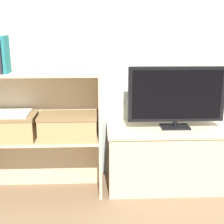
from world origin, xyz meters
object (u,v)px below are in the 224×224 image
(baby_monitor, at_px, (92,65))
(laptop, at_px, (6,114))
(book_charcoal, at_px, (2,56))
(storage_basket_right, at_px, (68,125))
(tv_stand, at_px, (173,156))
(book_teal, at_px, (6,55))
(tv, at_px, (177,96))
(storage_basket_left, at_px, (7,126))

(baby_monitor, distance_m, laptop, 0.72)
(book_charcoal, height_order, storage_basket_right, book_charcoal)
(tv_stand, relative_size, book_teal, 4.16)
(tv, distance_m, baby_monitor, 0.69)
(tv, relative_size, book_teal, 2.90)
(baby_monitor, relative_size, laptop, 0.39)
(storage_basket_left, bearing_deg, storage_basket_right, 0.00)
(book_charcoal, distance_m, book_teal, 0.03)
(tv_stand, height_order, laptop, laptop)
(tv_stand, distance_m, tv, 0.50)
(book_teal, distance_m, storage_basket_right, 0.66)
(book_teal, bearing_deg, tv_stand, 5.52)
(tv, bearing_deg, book_teal, -174.56)
(book_charcoal, xyz_separation_m, storage_basket_left, (-0.02, 0.02, -0.51))
(storage_basket_left, bearing_deg, book_charcoal, -52.33)
(baby_monitor, xyz_separation_m, storage_basket_right, (-0.18, -0.01, -0.44))
(tv_stand, height_order, book_charcoal, book_charcoal)
(tv_stand, relative_size, storage_basket_left, 2.49)
(book_teal, height_order, storage_basket_right, book_teal)
(tv_stand, height_order, tv, tv)
(baby_monitor, height_order, storage_basket_left, baby_monitor)
(tv_stand, bearing_deg, baby_monitor, -172.82)
(storage_basket_right, bearing_deg, baby_monitor, 4.65)
(book_charcoal, relative_size, baby_monitor, 1.78)
(tv, relative_size, storage_basket_right, 1.74)
(tv, height_order, baby_monitor, baby_monitor)
(book_charcoal, height_order, baby_monitor, book_charcoal)
(book_charcoal, relative_size, book_teal, 0.92)
(baby_monitor, distance_m, storage_basket_left, 0.77)
(tv_stand, xyz_separation_m, storage_basket_right, (-0.82, -0.10, 0.30))
(storage_basket_left, relative_size, laptop, 1.25)
(tv, xyz_separation_m, laptop, (-1.27, -0.09, -0.10))
(tv_stand, bearing_deg, book_teal, -174.48)
(storage_basket_right, bearing_deg, laptop, 180.00)
(baby_monitor, height_order, laptop, baby_monitor)
(book_charcoal, bearing_deg, storage_basket_right, 3.06)
(tv, xyz_separation_m, storage_basket_right, (-0.82, -0.09, -0.20))
(book_charcoal, relative_size, storage_basket_left, 0.55)
(storage_basket_right, bearing_deg, tv_stand, 6.61)
(storage_basket_right, xyz_separation_m, laptop, (-0.45, 0.00, 0.10))
(book_charcoal, bearing_deg, baby_monitor, 3.54)
(storage_basket_left, relative_size, storage_basket_right, 1.00)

